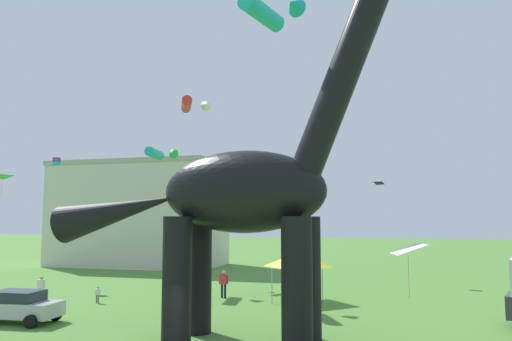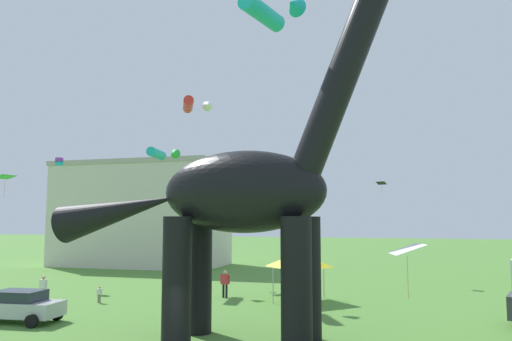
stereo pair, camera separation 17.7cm
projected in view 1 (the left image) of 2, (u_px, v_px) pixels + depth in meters
The scene contains 15 objects.
dinosaur_sculpture at pixel (242, 192), 20.59m from camera, with size 16.51×3.50×17.26m.
parked_sedan_left at pixel (17, 306), 23.93m from camera, with size 4.33×2.11×1.55m.
person_watching_child at pixel (98, 293), 29.50m from camera, with size 0.38×0.17×1.00m.
person_far_spectator at pixel (41, 286), 30.27m from camera, with size 0.58×0.25×1.54m.
person_photographer at pixel (224, 281), 31.51m from camera, with size 0.66×0.29×1.75m.
festival_canopy_tent at pixel (298, 260), 30.44m from camera, with size 3.15×3.15×3.00m.
kite_near_low at pixel (191, 104), 35.71m from camera, with size 2.69×2.69×0.77m.
kite_trailing at pixel (379, 183), 41.14m from camera, with size 0.95×0.83×1.02m.
kite_far_left at pixel (408, 249), 15.64m from camera, with size 1.23×1.52×1.73m.
kite_mid_left at pixel (235, 218), 37.21m from camera, with size 1.95×1.85×0.55m.
kite_mid_center at pixel (2, 177), 34.55m from camera, with size 1.08×1.39×1.64m.
kite_high_left at pixel (57, 161), 40.11m from camera, with size 0.49×0.49×0.64m.
kite_apex at pixel (158, 153), 38.43m from camera, with size 2.46×2.75×0.79m.
kite_near_high at pixel (269, 11), 23.44m from camera, with size 3.01×3.23×0.91m.
background_building_block at pixel (140, 214), 54.07m from camera, with size 18.43×9.42×11.39m.
Camera 1 is at (7.20, -16.41, 5.07)m, focal length 34.00 mm.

